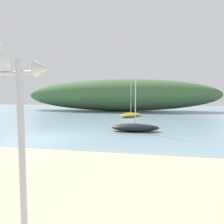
{
  "coord_description": "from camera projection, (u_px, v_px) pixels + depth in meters",
  "views": [
    {
      "loc": [
        6.72,
        -11.96,
        2.7
      ],
      "look_at": [
        2.96,
        7.88,
        1.23
      ],
      "focal_mm": 30.69,
      "sensor_mm": 36.0,
      "label": 1
    }
  ],
  "objects": [
    {
      "name": "ground_plane",
      "position": [
        48.0,
        137.0,
        13.16
      ],
      "size": [
        120.0,
        120.0,
        0.0
      ],
      "primitive_type": "plane",
      "color": "#7A99A8"
    },
    {
      "name": "distant_hill",
      "position": [
        118.0,
        95.0,
        40.76
      ],
      "size": [
        41.05,
        10.52,
        6.68
      ],
      "primitive_type": "ellipsoid",
      "color": "#476B3D",
      "rests_on": "ground"
    },
    {
      "name": "mast_structure",
      "position": [
        8.0,
        84.0,
        3.43
      ],
      "size": [
        1.27,
        0.46,
        3.41
      ],
      "color": "silver",
      "rests_on": "beach_sand"
    },
    {
      "name": "sailboat_centre_water",
      "position": [
        131.0,
        115.0,
        27.38
      ],
      "size": [
        3.45,
        4.43,
        4.78
      ],
      "color": "gold",
      "rests_on": "ground"
    },
    {
      "name": "sailboat_west_reach",
      "position": [
        135.0,
        127.0,
        15.55
      ],
      "size": [
        3.97,
        1.73,
        4.6
      ],
      "color": "black",
      "rests_on": "ground"
    }
  ]
}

